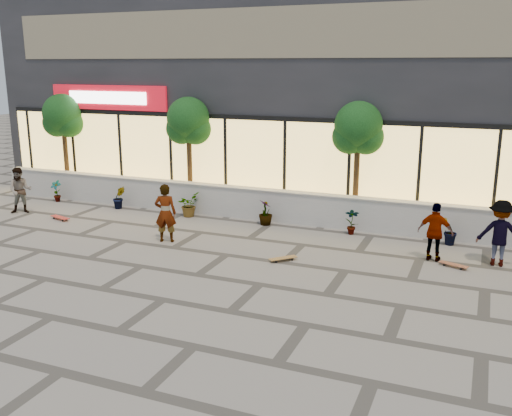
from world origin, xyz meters
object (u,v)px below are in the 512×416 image
at_px(skateboard_left, 60,217).
at_px(skateboard_right_near, 454,265).
at_px(tree_west, 63,118).
at_px(tree_mideast, 358,131).
at_px(skater_right_far, 500,233).
at_px(skater_center, 165,213).
at_px(skateboard_center, 283,258).
at_px(tree_midwest, 188,124).
at_px(skater_left, 20,190).
at_px(skater_right_near, 435,232).

xyz_separation_m(skateboard_left, skateboard_right_near, (12.38, 0.15, -0.01)).
bearing_deg(tree_west, tree_mideast, 0.00).
xyz_separation_m(skater_right_far, skateboard_left, (-13.40, -0.77, -0.77)).
bearing_deg(skater_center, skateboard_center, 157.45).
xyz_separation_m(tree_midwest, tree_mideast, (6.00, 0.00, 0.00)).
relative_size(skater_right_far, skateboard_left, 2.03).
bearing_deg(tree_midwest, tree_mideast, 0.00).
bearing_deg(skateboard_left, tree_mideast, 35.50).
height_order(skater_right_far, skateboard_right_near, skater_right_far).
height_order(tree_west, skateboard_left, tree_west).
distance_m(tree_midwest, skateboard_left, 5.38).
relative_size(tree_midwest, skateboard_left, 4.65).
distance_m(skater_center, skateboard_right_near, 7.97).
relative_size(tree_west, tree_midwest, 1.00).
distance_m(tree_midwest, skateboard_right_near, 10.20).
xyz_separation_m(skater_left, skateboard_right_near, (14.21, -0.07, -0.72)).
bearing_deg(skater_right_near, skateboard_right_near, 155.06).
xyz_separation_m(skater_center, skater_right_near, (7.36, 1.21, -0.08)).
height_order(tree_midwest, skateboard_left, tree_midwest).
relative_size(skater_left, skater_right_far, 0.93).
height_order(skater_center, skateboard_right_near, skater_center).
distance_m(skater_right_near, skateboard_right_near, 0.95).
xyz_separation_m(skater_left, skater_right_near, (13.68, 0.27, -0.02)).
relative_size(skater_center, skateboard_center, 2.48).
bearing_deg(tree_mideast, skater_center, -139.19).
relative_size(tree_west, tree_mideast, 1.00).
xyz_separation_m(skater_right_near, skateboard_left, (-11.85, -0.49, -0.70)).
xyz_separation_m(skater_center, skateboard_left, (-4.50, 0.72, -0.77)).
height_order(tree_mideast, skateboard_right_near, tree_mideast).
distance_m(skater_center, skateboard_center, 3.81).
distance_m(skater_left, skateboard_center, 10.14).
distance_m(tree_west, skater_center, 8.23).
xyz_separation_m(tree_mideast, skater_center, (-4.62, -3.99, -2.13)).
height_order(skater_left, skateboard_left, skater_left).
relative_size(skater_right_near, skateboard_left, 1.85).
xyz_separation_m(skater_center, skateboard_right_near, (7.89, 0.86, -0.78)).
height_order(tree_west, skateboard_center, tree_west).
bearing_deg(skateboard_right_near, tree_midwest, -178.87).
distance_m(tree_west, skater_right_far, 16.12).
bearing_deg(skater_right_far, skater_center, 7.50).
distance_m(tree_mideast, skateboard_center, 5.28).
relative_size(tree_midwest, skater_right_far, 2.29).
distance_m(tree_midwest, skater_center, 4.73).
distance_m(skater_center, skater_right_near, 7.46).
height_order(tree_west, tree_mideast, same).
bearing_deg(skater_right_near, skateboard_center, 30.87).
bearing_deg(skateboard_center, skateboard_left, 126.30).
relative_size(tree_midwest, skater_left, 2.45).
bearing_deg(tree_midwest, skater_center, -70.99).
height_order(tree_west, skateboard_right_near, tree_west).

